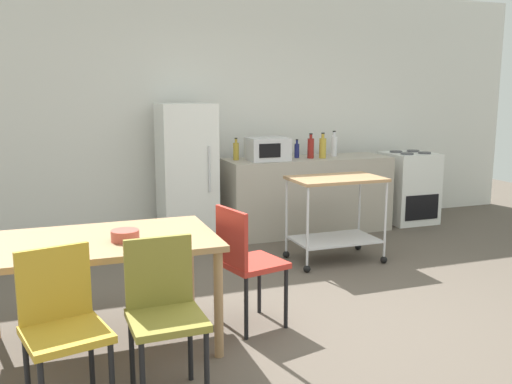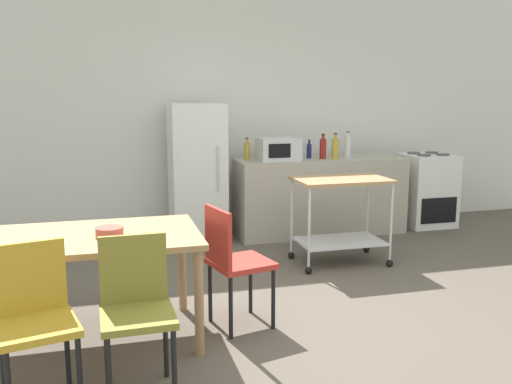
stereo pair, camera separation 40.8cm
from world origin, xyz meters
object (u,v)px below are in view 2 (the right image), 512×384
chair_mustard (35,314)px  bottle_sparkling_water (323,148)px  dining_table (86,247)px  stove_oven (426,190)px  chair_red (233,258)px  bottle_wine (247,151)px  kitchen_cart (341,206)px  bottle_soda (335,148)px  refrigerator (197,172)px  bottle_soy_sauce (348,146)px  fruit_bowl (110,233)px  microwave (278,149)px  bottle_hot_sauce (309,151)px  chair_olive (136,304)px

chair_mustard → bottle_sparkling_water: (2.86, 3.05, 0.51)m
chair_mustard → dining_table: bearing=57.5°
stove_oven → chair_red: bearing=-141.8°
stove_oven → bottle_wine: size_ratio=3.61×
kitchen_cart → bottle_soda: (0.39, 1.08, 0.45)m
refrigerator → bottle_soda: 1.63m
chair_mustard → refrigerator: refrigerator is taller
bottle_soy_sauce → fruit_bowl: 3.78m
kitchen_cart → fruit_bowl: 2.57m
chair_red → bottle_sparkling_water: size_ratio=3.04×
microwave → bottle_hot_sauce: 0.43m
stove_oven → bottle_sparkling_water: bottle_sparkling_water is taller
chair_red → fruit_bowl: bearing=82.2°
kitchen_cart → bottle_soy_sauce: size_ratio=2.95×
bottle_soda → chair_red: bearing=-127.3°
chair_olive → bottle_soda: 3.92m
chair_red → microwave: bearing=-38.6°
dining_table → bottle_hot_sauce: size_ratio=6.79×
chair_olive → chair_mustard: bearing=179.0°
bottle_hot_sauce → microwave: bearing=-165.8°
chair_mustard → fruit_bowl: size_ratio=4.99×
bottle_soy_sauce → fruit_bowl: bearing=-138.1°
chair_red → chair_mustard: size_ratio=1.00×
dining_table → chair_olive: 0.79m
dining_table → bottle_hot_sauce: bottle_hot_sauce is taller
kitchen_cart → chair_olive: bearing=-137.2°
chair_red → chair_mustard: bearing=105.7°
chair_red → bottle_soda: (1.75, 2.30, 0.51)m
stove_oven → kitchen_cart: (-1.69, -1.19, 0.12)m
bottle_sparkling_water → bottle_soda: size_ratio=0.97×
bottle_wine → fruit_bowl: bottle_wine is taller
chair_red → microwave: (1.07, 2.33, 0.51)m
bottle_hot_sauce → bottle_soy_sauce: size_ratio=0.72×
chair_olive → chair_red: bearing=43.0°
chair_mustard → stove_oven: 5.32m
chair_mustard → bottle_soda: bearing=31.4°
chair_red → chair_olive: size_ratio=1.00×
bottle_wine → bottle_sparkling_water: size_ratio=0.87×
refrigerator → bottle_sparkling_water: refrigerator is taller
dining_table → chair_red: 1.01m
bottle_sparkling_water → bottle_soda: 0.14m
bottle_soda → fruit_bowl: bottle_soda is taller
chair_olive → refrigerator: size_ratio=0.57×
bottle_hot_sauce → bottle_soy_sauce: (0.49, -0.01, 0.04)m
refrigerator → bottle_soda: (1.60, -0.19, 0.25)m
chair_mustard → bottle_wine: bearing=44.4°
kitchen_cart → microwave: microwave is taller
chair_red → bottle_hot_sauce: (1.48, 2.43, 0.47)m
bottle_sparkling_water → bottle_soda: bottle_soda is taller
bottle_wine → dining_table: bearing=-125.2°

